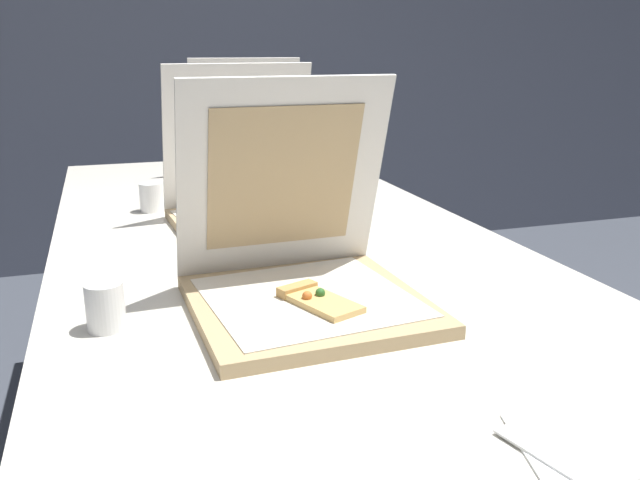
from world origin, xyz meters
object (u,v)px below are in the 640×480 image
Objects in this scene: pizza_box_front at (302,275)px; napkin_pile at (584,444)px; pizza_box_back at (252,161)px; table at (286,264)px; cup_white_near_left at (105,306)px; cup_white_far at (151,197)px; pizza_box_middle at (251,202)px.

pizza_box_front reaches higher than napkin_pile.
napkin_pile is at bearing -87.41° from pizza_box_back.
cup_white_near_left is (-0.38, -0.34, 0.08)m from table.
pizza_box_back reaches higher than cup_white_far.
napkin_pile is at bearing -73.58° from cup_white_far.
pizza_box_back reaches higher than napkin_pile.
pizza_box_back is at bearing 72.93° from pizza_box_middle.
pizza_box_middle reaches higher than table.
table is 5.99× the size of pizza_box_middle.
cup_white_far is at bearing 102.13° from pizza_box_front.
pizza_box_back is 1.20m from cup_white_near_left.
napkin_pile is at bearing -44.80° from cup_white_near_left.
pizza_box_back reaches higher than pizza_box_front.
cup_white_near_left is 0.43× the size of napkin_pile.
pizza_box_middle is (-0.03, 0.19, 0.10)m from table.
cup_white_far is at bearing 106.42° from napkin_pile.
cup_white_far is (-0.25, 0.41, 0.08)m from table.
cup_white_near_left is (-0.47, -1.11, -0.02)m from pizza_box_back.
pizza_box_middle is 1.03m from napkin_pile.
table is 31.87× the size of cup_white_near_left.
pizza_box_back is at bearing 82.97° from table.
table is 0.51m from cup_white_near_left.
pizza_box_front is 0.53m from pizza_box_middle.
cup_white_near_left is at bearing 135.20° from napkin_pile.
cup_white_far is at bearing -131.71° from pizza_box_back.
table is 6.23× the size of pizza_box_back.
pizza_box_middle is at bearing 99.80° from table.
pizza_box_front is at bearing -96.09° from pizza_box_back.
table is 0.78m from pizza_box_back.
pizza_box_middle is 0.31m from cup_white_far.
napkin_pile reaches higher than table.
pizza_box_middle is at bearing -100.47° from pizza_box_back.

